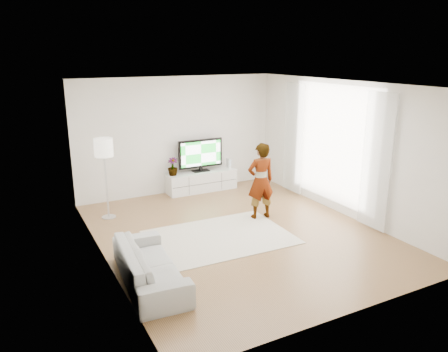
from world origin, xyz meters
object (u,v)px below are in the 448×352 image
media_console (201,181)px  sofa (150,265)px  player (261,181)px  television (201,154)px  rug (220,237)px  floor_lamp (104,151)px

media_console → sofa: sofa is taller
player → television: bearing=-76.3°
rug → sofa: sofa is taller
floor_lamp → rug: bearing=-51.1°
media_console → player: size_ratio=1.11×
television → sofa: size_ratio=0.58×
media_console → player: (0.31, -2.25, 0.56)m
sofa → floor_lamp: bearing=3.1°
media_console → television: 0.68m
media_console → sofa: bearing=-124.4°
media_console → rug: (-0.89, -2.77, -0.24)m
media_console → floor_lamp: size_ratio=1.05×
television → player: bearing=-82.4°
television → rug: 3.08m
rug → media_console: bearing=72.1°
sofa → media_console: bearing=-29.9°
player → floor_lamp: 3.22m
rug → player: player is taller
rug → player: (1.20, 0.52, 0.80)m
television → sofa: (-2.57, -3.78, -0.64)m
floor_lamp → media_console: bearing=17.4°
sofa → floor_lamp: 3.18m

